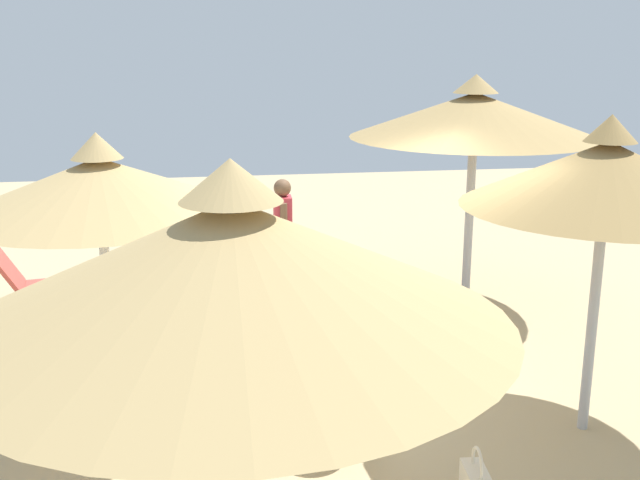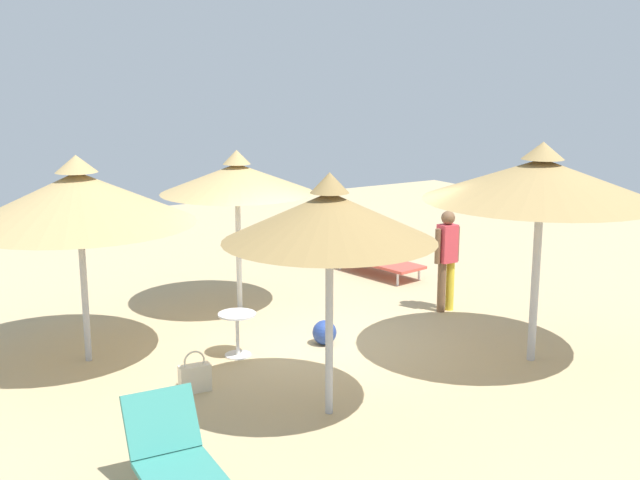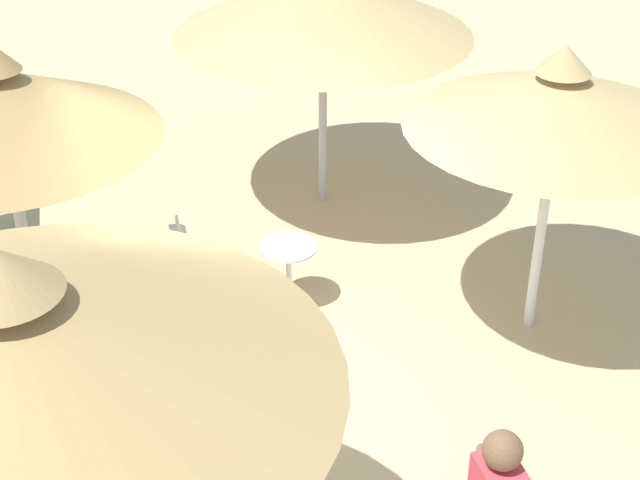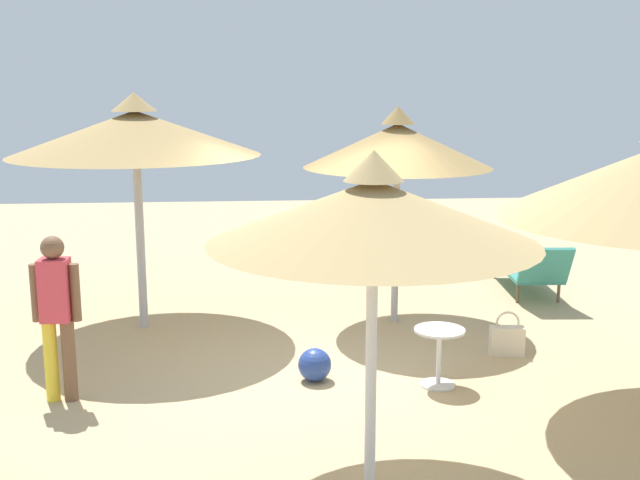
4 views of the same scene
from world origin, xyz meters
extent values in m
cube|color=tan|center=(0.00, 0.00, -0.05)|extent=(24.00, 24.00, 0.10)
cylinder|color=#B2B2B7|center=(-1.00, -1.68, 1.13)|extent=(0.09, 0.09, 2.26)
cone|color=#997A47|center=(-1.00, -1.68, 2.24)|extent=(2.32, 2.32, 0.54)
cone|color=#997A47|center=(-1.00, -1.68, 2.60)|extent=(0.42, 0.42, 0.22)
cylinder|color=#B2B2B7|center=(2.15, -1.71, 1.24)|extent=(0.10, 0.10, 2.49)
cone|color=tan|center=(2.15, -1.71, 2.40)|extent=(2.98, 2.98, 0.53)
cone|color=tan|center=(2.15, -1.71, 2.77)|extent=(0.54, 0.54, 0.22)
cylinder|color=white|center=(-0.11, 2.37, 1.07)|extent=(0.08, 0.08, 2.14)
cone|color=tan|center=(-0.11, 2.37, 2.10)|extent=(2.39, 2.39, 0.46)
cone|color=tan|center=(-0.11, 2.37, 2.43)|extent=(0.43, 0.43, 0.22)
cylinder|color=#B2B2B7|center=(-2.82, 1.37, 1.06)|extent=(0.09, 0.09, 2.12)
cone|color=tan|center=(-2.82, 1.37, 2.17)|extent=(2.95, 2.95, 0.67)
cone|color=tan|center=(-2.82, 1.37, 2.61)|extent=(0.53, 0.53, 0.22)
cube|color=#CC4C3F|center=(3.02, 2.89, 0.26)|extent=(0.95, 1.87, 0.05)
cylinder|color=silver|center=(3.41, 2.20, 0.12)|extent=(0.04, 0.04, 0.23)
cylinder|color=silver|center=(2.86, 2.11, 0.12)|extent=(0.04, 0.04, 0.23)
cylinder|color=silver|center=(3.17, 3.68, 0.12)|extent=(0.04, 0.04, 0.23)
cylinder|color=silver|center=(2.62, 3.59, 0.12)|extent=(0.04, 0.04, 0.23)
cube|color=#CC4C3F|center=(2.85, 3.94, 0.57)|extent=(0.72, 0.48, 0.60)
cylinder|color=brown|center=(-2.85, -2.38, 0.14)|extent=(0.04, 0.04, 0.28)
cube|color=teal|center=(-3.12, -2.09, 0.59)|extent=(0.70, 0.37, 0.54)
cylinder|color=yellow|center=(2.69, 0.54, 0.40)|extent=(0.13, 0.13, 0.80)
cylinder|color=brown|center=(2.52, 0.55, 0.40)|extent=(0.13, 0.13, 0.80)
cube|color=#D83F4C|center=(2.61, 0.54, 1.09)|extent=(0.28, 0.23, 0.60)
sphere|color=brown|center=(2.61, 0.54, 1.50)|extent=(0.22, 0.22, 0.22)
cylinder|color=brown|center=(2.79, 0.54, 1.07)|extent=(0.09, 0.09, 0.55)
cylinder|color=brown|center=(2.42, 0.55, 1.07)|extent=(0.09, 0.09, 0.55)
cube|color=beige|center=(-2.04, -0.33, 0.17)|extent=(0.39, 0.19, 0.33)
torus|color=beige|center=(-2.04, -0.33, 0.38)|extent=(0.26, 0.05, 0.26)
cylinder|color=silver|center=(-1.08, 0.48, 0.58)|extent=(0.51, 0.51, 0.02)
cylinder|color=silver|center=(-1.08, 0.48, 0.28)|extent=(0.05, 0.05, 0.57)
cylinder|color=silver|center=(-1.08, 0.48, 0.01)|extent=(0.36, 0.36, 0.02)
sphere|color=navy|center=(0.15, 0.25, 0.17)|extent=(0.34, 0.34, 0.34)
camera|label=1|loc=(-6.60, 1.50, 3.30)|focal=42.88mm
camera|label=2|loc=(-5.48, -8.66, 3.81)|focal=44.66mm
camera|label=3|loc=(5.77, -1.47, 4.96)|focal=53.78mm
camera|label=4|loc=(0.70, 7.76, 3.01)|focal=43.81mm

